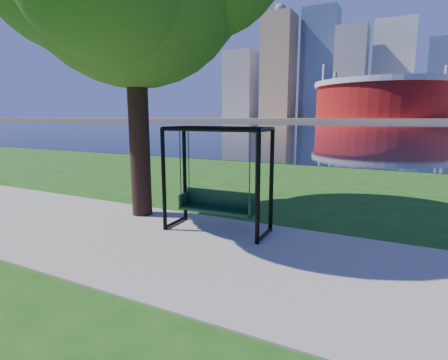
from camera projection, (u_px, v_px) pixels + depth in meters
The scene contains 7 objects.
ground at pixel (214, 242), 6.93m from camera, with size 900.00×900.00×0.00m, color #1E5114.
path at pixel (201, 249), 6.49m from camera, with size 120.00×4.00×0.03m, color #9E937F.
river at pixel (392, 127), 96.23m from camera, with size 900.00×180.00×0.02m, color black.
far_bank at pixel (401, 119), 274.67m from camera, with size 900.00×228.00×2.00m, color #937F60.
stadium at pixel (384, 98), 214.67m from camera, with size 83.00×83.00×32.00m.
skyline at pixel (399, 76), 282.16m from camera, with size 392.00×66.00×96.50m.
swing at pixel (218, 182), 7.40m from camera, with size 2.24×1.05×2.25m.
Camera 1 is at (3.20, -5.78, 2.43)m, focal length 28.00 mm.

